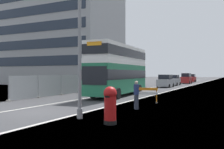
{
  "coord_description": "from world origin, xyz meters",
  "views": [
    {
      "loc": [
        11.06,
        -11.47,
        2.33
      ],
      "look_at": [
        1.3,
        7.87,
        2.2
      ],
      "focal_mm": 41.17,
      "sensor_mm": 36.0,
      "label": 1
    }
  ],
  "objects_px": {
    "pedestrian_at_kerb": "(136,95)",
    "car_receding_mid": "(174,80)",
    "roadworks_barrier": "(146,93)",
    "car_receding_far": "(186,79)",
    "double_decker_bus": "(119,69)",
    "red_pillar_postbox": "(110,103)",
    "car_far_side": "(191,78)",
    "lamppost_foreground": "(80,30)",
    "car_oncoming_near": "(165,81)"
  },
  "relations": [
    {
      "from": "pedestrian_at_kerb",
      "to": "car_receding_mid",
      "type": "bearing_deg",
      "value": 99.21
    },
    {
      "from": "double_decker_bus",
      "to": "pedestrian_at_kerb",
      "type": "height_order",
      "value": "double_decker_bus"
    },
    {
      "from": "lamppost_foreground",
      "to": "car_oncoming_near",
      "type": "height_order",
      "value": "lamppost_foreground"
    },
    {
      "from": "lamppost_foreground",
      "to": "pedestrian_at_kerb",
      "type": "height_order",
      "value": "lamppost_foreground"
    },
    {
      "from": "car_receding_far",
      "to": "roadworks_barrier",
      "type": "bearing_deg",
      "value": -83.87
    },
    {
      "from": "double_decker_bus",
      "to": "car_oncoming_near",
      "type": "height_order",
      "value": "double_decker_bus"
    },
    {
      "from": "lamppost_foreground",
      "to": "pedestrian_at_kerb",
      "type": "xyz_separation_m",
      "value": [
        1.34,
        4.47,
        -3.58
      ]
    },
    {
      "from": "car_receding_far",
      "to": "car_far_side",
      "type": "xyz_separation_m",
      "value": [
        -0.59,
        9.76,
        -0.09
      ]
    },
    {
      "from": "double_decker_bus",
      "to": "red_pillar_postbox",
      "type": "relative_size",
      "value": 6.83
    },
    {
      "from": "lamppost_foreground",
      "to": "car_receding_far",
      "type": "xyz_separation_m",
      "value": [
        -3.28,
        45.85,
        -3.44
      ]
    },
    {
      "from": "lamppost_foreground",
      "to": "red_pillar_postbox",
      "type": "height_order",
      "value": "lamppost_foreground"
    },
    {
      "from": "lamppost_foreground",
      "to": "double_decker_bus",
      "type": "bearing_deg",
      "value": 106.72
    },
    {
      "from": "car_receding_far",
      "to": "car_far_side",
      "type": "distance_m",
      "value": 9.78
    },
    {
      "from": "red_pillar_postbox",
      "to": "lamppost_foreground",
      "type": "bearing_deg",
      "value": 164.9
    },
    {
      "from": "car_receding_mid",
      "to": "car_far_side",
      "type": "relative_size",
      "value": 1.02
    },
    {
      "from": "lamppost_foreground",
      "to": "car_far_side",
      "type": "height_order",
      "value": "lamppost_foreground"
    },
    {
      "from": "red_pillar_postbox",
      "to": "pedestrian_at_kerb",
      "type": "distance_m",
      "value": 5.06
    },
    {
      "from": "car_receding_far",
      "to": "car_receding_mid",
      "type": "bearing_deg",
      "value": -94.5
    },
    {
      "from": "car_receding_mid",
      "to": "pedestrian_at_kerb",
      "type": "relative_size",
      "value": 2.22
    },
    {
      "from": "lamppost_foreground",
      "to": "roadworks_barrier",
      "type": "bearing_deg",
      "value": 84.38
    },
    {
      "from": "car_oncoming_near",
      "to": "car_far_side",
      "type": "distance_m",
      "value": 25.32
    },
    {
      "from": "car_oncoming_near",
      "to": "pedestrian_at_kerb",
      "type": "bearing_deg",
      "value": -79.0
    },
    {
      "from": "car_oncoming_near",
      "to": "car_receding_far",
      "type": "xyz_separation_m",
      "value": [
        0.4,
        15.56,
        0.09
      ]
    },
    {
      "from": "double_decker_bus",
      "to": "pedestrian_at_kerb",
      "type": "distance_m",
      "value": 10.22
    },
    {
      "from": "red_pillar_postbox",
      "to": "roadworks_barrier",
      "type": "height_order",
      "value": "red_pillar_postbox"
    },
    {
      "from": "lamppost_foreground",
      "to": "car_receding_far",
      "type": "height_order",
      "value": "lamppost_foreground"
    },
    {
      "from": "roadworks_barrier",
      "to": "lamppost_foreground",
      "type": "bearing_deg",
      "value": -95.62
    },
    {
      "from": "red_pillar_postbox",
      "to": "car_receding_far",
      "type": "distance_m",
      "value": 46.69
    },
    {
      "from": "double_decker_bus",
      "to": "red_pillar_postbox",
      "type": "height_order",
      "value": "double_decker_bus"
    },
    {
      "from": "double_decker_bus",
      "to": "lamppost_foreground",
      "type": "bearing_deg",
      "value": -73.28
    },
    {
      "from": "roadworks_barrier",
      "to": "car_receding_far",
      "type": "xyz_separation_m",
      "value": [
        -4.07,
        37.85,
        0.3
      ]
    },
    {
      "from": "roadworks_barrier",
      "to": "pedestrian_at_kerb",
      "type": "distance_m",
      "value": 3.57
    },
    {
      "from": "car_receding_far",
      "to": "pedestrian_at_kerb",
      "type": "xyz_separation_m",
      "value": [
        4.62,
        -41.38,
        -0.14
      ]
    },
    {
      "from": "red_pillar_postbox",
      "to": "pedestrian_at_kerb",
      "type": "bearing_deg",
      "value": 97.8
    },
    {
      "from": "double_decker_bus",
      "to": "car_receding_far",
      "type": "height_order",
      "value": "double_decker_bus"
    },
    {
      "from": "car_oncoming_near",
      "to": "double_decker_bus",
      "type": "bearing_deg",
      "value": -90.79
    },
    {
      "from": "red_pillar_postbox",
      "to": "pedestrian_at_kerb",
      "type": "height_order",
      "value": "pedestrian_at_kerb"
    },
    {
      "from": "lamppost_foreground",
      "to": "pedestrian_at_kerb",
      "type": "relative_size",
      "value": 5.2
    },
    {
      "from": "roadworks_barrier",
      "to": "red_pillar_postbox",
      "type": "bearing_deg",
      "value": -81.74
    },
    {
      "from": "lamppost_foreground",
      "to": "car_oncoming_near",
      "type": "relative_size",
      "value": 2.21
    },
    {
      "from": "roadworks_barrier",
      "to": "car_receding_far",
      "type": "height_order",
      "value": "car_receding_far"
    },
    {
      "from": "car_far_side",
      "to": "pedestrian_at_kerb",
      "type": "height_order",
      "value": "car_far_side"
    },
    {
      "from": "car_receding_far",
      "to": "double_decker_bus",
      "type": "bearing_deg",
      "value": -91.11
    },
    {
      "from": "car_far_side",
      "to": "pedestrian_at_kerb",
      "type": "relative_size",
      "value": 2.18
    },
    {
      "from": "lamppost_foreground",
      "to": "pedestrian_at_kerb",
      "type": "distance_m",
      "value": 5.88
    },
    {
      "from": "roadworks_barrier",
      "to": "car_receding_mid",
      "type": "bearing_deg",
      "value": 99.25
    },
    {
      "from": "car_receding_far",
      "to": "pedestrian_at_kerb",
      "type": "relative_size",
      "value": 2.21
    },
    {
      "from": "car_oncoming_near",
      "to": "car_receding_far",
      "type": "distance_m",
      "value": 15.56
    },
    {
      "from": "lamppost_foreground",
      "to": "red_pillar_postbox",
      "type": "xyz_separation_m",
      "value": [
        2.03,
        -0.55,
        -3.55
      ]
    },
    {
      "from": "double_decker_bus",
      "to": "lamppost_foreground",
      "type": "relative_size",
      "value": 1.24
    }
  ]
}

